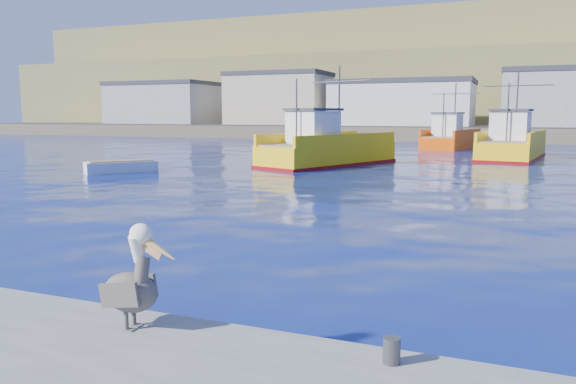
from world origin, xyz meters
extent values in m
plane|color=#071352|center=(0.00, 0.00, 0.00)|extent=(260.00, 260.00, 0.00)
cylinder|color=#4C4C4C|center=(3.00, -3.40, 0.65)|extent=(0.20, 0.20, 0.30)
cube|color=brown|center=(0.00, 72.00, 0.80)|extent=(160.00, 30.00, 1.60)
cube|color=brown|center=(0.00, 98.00, 6.00)|extent=(180.00, 40.00, 14.00)
cube|color=brown|center=(0.00, 118.00, 11.00)|extent=(200.00, 40.00, 24.00)
cube|color=#2D2D2D|center=(0.00, 61.00, 1.65)|extent=(150.00, 5.00, 0.10)
cube|color=gray|center=(-48.00, 67.00, 4.60)|extent=(16.00, 10.00, 6.00)
cube|color=#333338|center=(-48.00, 67.00, 7.90)|extent=(16.32, 10.20, 0.60)
cube|color=tan|center=(-28.00, 67.00, 5.10)|extent=(14.00, 9.00, 7.00)
cube|color=#333338|center=(-28.00, 67.00, 8.90)|extent=(14.28, 9.18, 0.60)
cube|color=silver|center=(-10.00, 67.00, 4.35)|extent=(18.00, 11.00, 5.50)
cube|color=#333338|center=(-10.00, 67.00, 7.40)|extent=(18.36, 11.22, 0.60)
cube|color=gray|center=(10.00, 67.00, 4.85)|extent=(15.00, 10.00, 6.50)
cube|color=#333338|center=(10.00, 67.00, 8.40)|extent=(15.30, 10.20, 0.60)
cube|color=yellow|center=(-6.90, 25.10, 0.66)|extent=(6.92, 10.74, 1.33)
cube|color=yellow|center=(-5.42, 24.51, 1.68)|extent=(3.87, 9.37, 0.70)
cube|color=yellow|center=(-8.39, 25.69, 1.68)|extent=(3.87, 9.37, 0.70)
cube|color=maroon|center=(-6.90, 25.10, 0.05)|extent=(7.06, 10.95, 0.25)
cube|color=#8C7251|center=(-6.90, 25.10, 1.38)|extent=(6.52, 10.26, 0.10)
cube|color=white|center=(-7.47, 23.68, 2.43)|extent=(3.15, 3.25, 2.00)
cube|color=#333338|center=(-7.47, 23.68, 3.53)|extent=(3.42, 3.60, 0.15)
cylinder|color=#4C4C4C|center=(-6.53, 26.05, 3.83)|extent=(0.16, 0.16, 5.00)
cylinder|color=#4C4C4C|center=(-8.03, 22.25, 3.33)|extent=(0.13, 0.13, 4.00)
cylinder|color=#4C4C4C|center=(-6.53, 26.05, 5.33)|extent=(4.46, 1.83, 0.08)
cube|color=yellow|center=(4.06, 35.00, 0.66)|extent=(4.86, 10.53, 1.32)
cube|color=yellow|center=(5.69, 34.78, 1.67)|extent=(1.57, 9.87, 0.70)
cube|color=yellow|center=(2.43, 35.23, 1.67)|extent=(1.57, 9.87, 0.70)
cube|color=maroon|center=(4.06, 35.00, 0.05)|extent=(4.96, 10.74, 0.25)
cube|color=#8C7251|center=(4.06, 35.00, 1.37)|extent=(4.53, 10.09, 0.10)
cube|color=white|center=(3.85, 33.50, 2.42)|extent=(2.78, 2.85, 2.00)
cube|color=#333338|center=(3.85, 33.50, 3.52)|extent=(2.99, 3.17, 0.15)
cylinder|color=#4C4C4C|center=(4.20, 36.01, 3.82)|extent=(0.14, 0.14, 5.00)
cylinder|color=#4C4C4C|center=(3.64, 31.99, 3.32)|extent=(0.11, 0.11, 4.00)
cylinder|color=#4C4C4C|center=(4.20, 36.01, 5.32)|extent=(4.87, 0.75, 0.08)
cube|color=#DE4604|center=(-1.38, 45.58, 0.56)|extent=(4.84, 9.08, 1.12)
cube|color=#DE4604|center=(0.11, 45.29, 1.47)|extent=(1.83, 8.32, 0.70)
cube|color=#DE4604|center=(-2.87, 45.88, 1.47)|extent=(1.83, 8.32, 0.70)
cube|color=#8C7251|center=(-1.38, 45.58, 1.17)|extent=(4.52, 8.69, 0.10)
cube|color=white|center=(-1.63, 44.31, 2.22)|extent=(2.64, 2.55, 2.00)
cube|color=#333338|center=(-1.63, 44.31, 3.32)|extent=(2.85, 2.84, 0.15)
cylinder|color=#4C4C4C|center=(-1.22, 46.43, 3.62)|extent=(0.14, 0.14, 5.00)
cylinder|color=#4C4C4C|center=(-1.88, 43.05, 3.12)|extent=(0.12, 0.12, 4.00)
cylinder|color=#4C4C4C|center=(-1.22, 46.43, 5.12)|extent=(4.45, 0.96, 0.08)
cube|color=silver|center=(-16.17, 16.10, 0.24)|extent=(3.49, 3.82, 0.77)
cube|color=#8C7251|center=(-16.17, 16.10, 0.65)|extent=(3.03, 3.34, 0.08)
cylinder|color=#595451|center=(-0.39, -3.71, 0.63)|extent=(0.06, 0.06, 0.26)
cube|color=#595451|center=(-0.35, -3.71, 0.51)|extent=(0.14, 0.11, 0.01)
cylinder|color=#595451|center=(-0.40, -3.54, 0.63)|extent=(0.06, 0.06, 0.26)
cube|color=#595451|center=(-0.35, -3.54, 0.51)|extent=(0.14, 0.11, 0.01)
ellipsoid|color=#38332D|center=(-0.37, -3.62, 0.98)|extent=(0.79, 0.49, 0.53)
cube|color=#38332D|center=(-0.39, -3.83, 1.00)|extent=(0.59, 0.09, 0.39)
cube|color=#38332D|center=(-0.41, -3.42, 1.00)|extent=(0.59, 0.09, 0.39)
cube|color=#38332D|center=(-0.71, -3.64, 0.92)|extent=(0.21, 0.15, 0.11)
cylinder|color=#38332D|center=(-0.19, -3.61, 1.27)|extent=(0.19, 0.28, 0.42)
cylinder|color=white|center=(-0.24, -3.62, 1.58)|extent=(0.18, 0.28, 0.39)
ellipsoid|color=white|center=(-0.18, -3.61, 1.77)|extent=(0.32, 0.25, 0.26)
cone|color=gold|center=(0.06, -3.60, 1.61)|extent=(0.53, 0.16, 0.37)
cube|color=tan|center=(-0.04, -3.61, 1.57)|extent=(0.32, 0.06, 0.23)
camera|label=1|loc=(4.16, -9.39, 3.29)|focal=35.00mm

